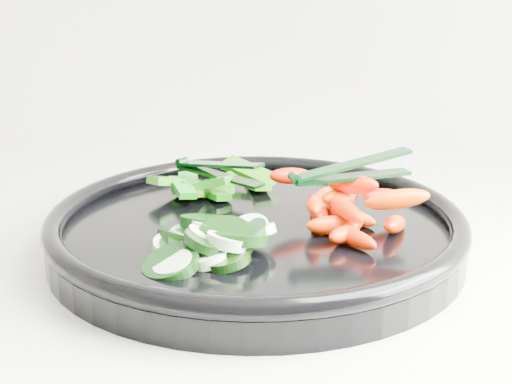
{
  "coord_description": "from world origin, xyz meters",
  "views": [
    {
      "loc": [
        0.47,
        1.04,
        1.18
      ],
      "look_at": [
        0.45,
        1.64,
        0.99
      ],
      "focal_mm": 50.0,
      "sensor_mm": 36.0,
      "label": 1
    }
  ],
  "objects": [
    {
      "name": "veggie_tray",
      "position": [
        0.45,
        1.64,
        0.95
      ],
      "size": [
        0.38,
        0.38,
        0.04
      ],
      "color": "black",
      "rests_on": "counter"
    },
    {
      "name": "tong_carrot",
      "position": [
        0.53,
        1.64,
        1.0
      ],
      "size": [
        0.11,
        0.05,
        0.02
      ],
      "color": "black",
      "rests_on": "carrot_pile"
    },
    {
      "name": "cucumber_pile",
      "position": [
        0.41,
        1.57,
        0.96
      ],
      "size": [
        0.12,
        0.13,
        0.04
      ],
      "color": "black",
      "rests_on": "veggie_tray"
    },
    {
      "name": "carrot_pile",
      "position": [
        0.53,
        1.64,
        0.97
      ],
      "size": [
        0.14,
        0.15,
        0.06
      ],
      "color": "#FC3500",
      "rests_on": "veggie_tray"
    },
    {
      "name": "pepper_pile",
      "position": [
        0.4,
        1.73,
        0.96
      ],
      "size": [
        0.13,
        0.11,
        0.04
      ],
      "color": "#1D6709",
      "rests_on": "veggie_tray"
    },
    {
      "name": "tong_pepper",
      "position": [
        0.41,
        1.73,
        0.98
      ],
      "size": [
        0.1,
        0.08,
        0.02
      ],
      "color": "black",
      "rests_on": "pepper_pile"
    }
  ]
}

